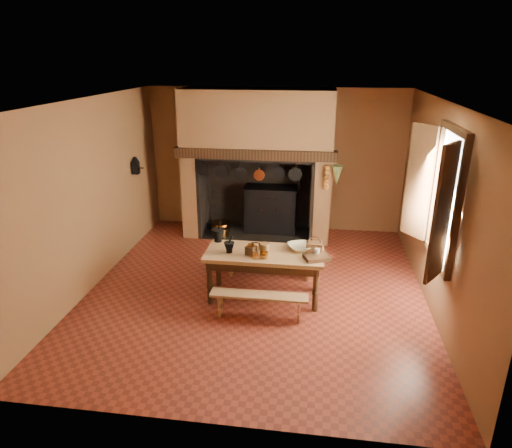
{
  "coord_description": "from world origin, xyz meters",
  "views": [
    {
      "loc": [
        0.86,
        -6.13,
        3.38
      ],
      "look_at": [
        -0.05,
        0.3,
        0.95
      ],
      "focal_mm": 32.0,
      "sensor_mm": 36.0,
      "label": 1
    }
  ],
  "objects": [
    {
      "name": "floor",
      "position": [
        0.0,
        0.0,
        0.0
      ],
      "size": [
        5.5,
        5.5,
        0.0
      ],
      "primitive_type": "plane",
      "color": "maroon",
      "rests_on": "ground"
    },
    {
      "name": "ceiling",
      "position": [
        0.0,
        0.0,
        2.8
      ],
      "size": [
        5.5,
        5.5,
        0.0
      ],
      "primitive_type": "plane",
      "rotation": [
        3.14,
        0.0,
        0.0
      ],
      "color": "silver",
      "rests_on": "back_wall"
    },
    {
      "name": "back_wall",
      "position": [
        0.0,
        2.75,
        1.4
      ],
      "size": [
        5.0,
        0.02,
        2.8
      ],
      "primitive_type": "cube",
      "color": "brown",
      "rests_on": "floor"
    },
    {
      "name": "wall_left",
      "position": [
        -2.5,
        0.0,
        1.4
      ],
      "size": [
        0.02,
        5.5,
        2.8
      ],
      "primitive_type": "cube",
      "color": "brown",
      "rests_on": "floor"
    },
    {
      "name": "wall_right",
      "position": [
        2.5,
        0.0,
        1.4
      ],
      "size": [
        0.02,
        5.5,
        2.8
      ],
      "primitive_type": "cube",
      "color": "brown",
      "rests_on": "floor"
    },
    {
      "name": "wall_front",
      "position": [
        0.0,
        -2.75,
        1.4
      ],
      "size": [
        5.0,
        0.02,
        2.8
      ],
      "primitive_type": "cube",
      "color": "brown",
      "rests_on": "floor"
    },
    {
      "name": "chimney_breast",
      "position": [
        -0.3,
        2.31,
        1.81
      ],
      "size": [
        2.95,
        0.96,
        2.8
      ],
      "color": "brown",
      "rests_on": "floor"
    },
    {
      "name": "iron_range",
      "position": [
        -0.04,
        2.45,
        0.48
      ],
      "size": [
        1.12,
        0.55,
        1.6
      ],
      "color": "black",
      "rests_on": "floor"
    },
    {
      "name": "hearth_pans",
      "position": [
        -1.05,
        2.22,
        0.09
      ],
      "size": [
        0.51,
        0.62,
        0.2
      ],
      "color": "#BB762B",
      "rests_on": "floor"
    },
    {
      "name": "hanging_pans",
      "position": [
        -0.34,
        1.81,
        1.36
      ],
      "size": [
        1.92,
        0.29,
        0.27
      ],
      "color": "black",
      "rests_on": "chimney_breast"
    },
    {
      "name": "onion_string",
      "position": [
        1.0,
        1.79,
        1.33
      ],
      "size": [
        0.12,
        0.1,
        0.46
      ],
      "primitive_type": null,
      "color": "#9C551C",
      "rests_on": "chimney_breast"
    },
    {
      "name": "herb_bunch",
      "position": [
        1.18,
        1.79,
        1.38
      ],
      "size": [
        0.2,
        0.2,
        0.35
      ],
      "primitive_type": "cone",
      "rotation": [
        3.14,
        0.0,
        0.0
      ],
      "color": "#5A6931",
      "rests_on": "chimney_breast"
    },
    {
      "name": "window",
      "position": [
        2.35,
        -0.4,
        1.7
      ],
      "size": [
        0.39,
        1.75,
        1.76
      ],
      "color": "white",
      "rests_on": "wall_right"
    },
    {
      "name": "wall_coffee_mill",
      "position": [
        -2.42,
        1.55,
        1.52
      ],
      "size": [
        0.23,
        0.16,
        0.31
      ],
      "color": "black",
      "rests_on": "wall_left"
    },
    {
      "name": "work_table",
      "position": [
        0.15,
        -0.22,
        0.61
      ],
      "size": [
        1.68,
        0.75,
        0.73
      ],
      "color": "#A9874D",
      "rests_on": "floor"
    },
    {
      "name": "bench_front",
      "position": [
        0.15,
        -0.81,
        0.28
      ],
      "size": [
        1.32,
        0.23,
        0.37
      ],
      "color": "#A9874D",
      "rests_on": "floor"
    },
    {
      "name": "bench_back",
      "position": [
        0.15,
        0.41,
        0.32
      ],
      "size": [
        1.51,
        0.26,
        0.43
      ],
      "color": "#A9874D",
      "rests_on": "floor"
    },
    {
      "name": "mortar_large",
      "position": [
        -0.59,
        0.07,
        0.84
      ],
      "size": [
        0.2,
        0.2,
        0.33
      ],
      "rotation": [
        0.0,
        0.0,
        -0.22
      ],
      "color": "black",
      "rests_on": "work_table"
    },
    {
      "name": "mortar_small",
      "position": [
        -0.35,
        -0.3,
        0.81
      ],
      "size": [
        0.15,
        0.15,
        0.26
      ],
      "rotation": [
        0.0,
        0.0,
        0.41
      ],
      "color": "black",
      "rests_on": "work_table"
    },
    {
      "name": "coffee_grinder",
      "position": [
        -0.03,
        -0.33,
        0.8
      ],
      "size": [
        0.19,
        0.17,
        0.2
      ],
      "rotation": [
        0.0,
        0.0,
        -0.38
      ],
      "color": "#3B2513",
      "rests_on": "work_table"
    },
    {
      "name": "brass_mug_a",
      "position": [
        0.05,
        -0.46,
        0.77
      ],
      "size": [
        0.1,
        0.1,
        0.09
      ],
      "primitive_type": "cylinder",
      "rotation": [
        0.0,
        0.0,
        0.29
      ],
      "color": "#BB762B",
      "rests_on": "work_table"
    },
    {
      "name": "brass_mug_b",
      "position": [
        0.09,
        -0.15,
        0.78
      ],
      "size": [
        0.1,
        0.1,
        0.1
      ],
      "primitive_type": "cylinder",
      "rotation": [
        0.0,
        0.0,
        -0.27
      ],
      "color": "#BB762B",
      "rests_on": "work_table"
    },
    {
      "name": "mixing_bowl",
      "position": [
        0.64,
        -0.07,
        0.77
      ],
      "size": [
        0.45,
        0.45,
        0.08
      ],
      "primitive_type": "imported",
      "rotation": [
        0.0,
        0.0,
        0.4
      ],
      "color": "beige",
      "rests_on": "work_table"
    },
    {
      "name": "stoneware_crock",
      "position": [
        0.16,
        -0.3,
        0.81
      ],
      "size": [
        0.16,
        0.16,
        0.17
      ],
      "primitive_type": "cylinder",
      "rotation": [
        0.0,
        0.0,
        0.21
      ],
      "color": "brown",
      "rests_on": "work_table"
    },
    {
      "name": "glass_jar",
      "position": [
        0.89,
        -0.3,
        0.79
      ],
      "size": [
        0.09,
        0.09,
        0.13
      ],
      "primitive_type": "cylinder",
      "rotation": [
        0.0,
        0.0,
        0.21
      ],
      "color": "beige",
      "rests_on": "work_table"
    },
    {
      "name": "wicker_basket",
      "position": [
        0.85,
        -0.09,
        0.8
      ],
      "size": [
        0.24,
        0.17,
        0.23
      ],
      "rotation": [
        0.0,
        0.0,
        0.03
      ],
      "color": "#4A2C16",
      "rests_on": "work_table"
    },
    {
      "name": "wooden_tray",
      "position": [
        0.89,
        -0.37,
        0.76
      ],
      "size": [
        0.4,
        0.35,
        0.06
      ],
      "primitive_type": "cube",
      "rotation": [
        0.0,
        0.0,
        0.4
      ],
      "color": "#3B2513",
      "rests_on": "work_table"
    },
    {
      "name": "brass_cup",
      "position": [
        0.17,
        -0.44,
        0.78
      ],
      "size": [
        0.15,
        0.15,
        0.09
      ],
      "primitive_type": "imported",
      "rotation": [
        0.0,
        0.0,
        0.29
      ],
      "color": "#BB762B",
      "rests_on": "work_table"
    }
  ]
}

